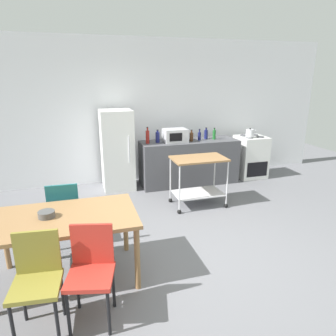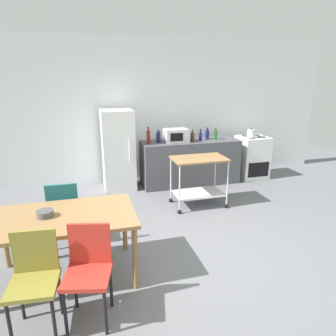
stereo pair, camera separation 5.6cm
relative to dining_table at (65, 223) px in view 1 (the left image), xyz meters
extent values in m
plane|color=slate|center=(1.46, 0.01, -0.67)|extent=(12.00, 12.00, 0.00)
cube|color=white|center=(1.46, 3.21, 0.78)|extent=(8.40, 0.12, 2.90)
cube|color=#4C4C51|center=(2.36, 2.61, -0.22)|extent=(2.00, 0.64, 0.90)
cube|color=olive|center=(0.00, 0.00, 0.06)|extent=(1.50, 0.90, 0.04)
cylinder|color=olive|center=(0.69, -0.39, -0.32)|extent=(0.06, 0.06, 0.71)
cylinder|color=olive|center=(-0.69, 0.39, -0.32)|extent=(0.06, 0.06, 0.71)
cylinder|color=olive|center=(0.69, 0.39, -0.32)|extent=(0.06, 0.06, 0.71)
cube|color=#B72D23|center=(0.21, -0.72, -0.20)|extent=(0.48, 0.48, 0.04)
cube|color=#B72D23|center=(0.25, -0.55, 0.02)|extent=(0.38, 0.12, 0.40)
cylinder|color=black|center=(0.00, -0.85, -0.45)|extent=(0.03, 0.03, 0.45)
cylinder|color=black|center=(0.33, -0.93, -0.45)|extent=(0.03, 0.03, 0.45)
cylinder|color=black|center=(0.08, -0.52, -0.45)|extent=(0.03, 0.03, 0.45)
cylinder|color=black|center=(0.41, -0.60, -0.45)|extent=(0.03, 0.03, 0.45)
cube|color=olive|center=(-0.23, -0.72, -0.20)|extent=(0.44, 0.44, 0.04)
cube|color=olive|center=(-0.22, -0.54, 0.02)|extent=(0.38, 0.07, 0.40)
cylinder|color=black|center=(-0.42, -0.88, -0.45)|extent=(0.03, 0.03, 0.45)
cylinder|color=black|center=(-0.08, -0.91, -0.45)|extent=(0.03, 0.03, 0.45)
cylinder|color=black|center=(-0.39, -0.54, -0.45)|extent=(0.03, 0.03, 0.45)
cylinder|color=black|center=(-0.05, -0.57, -0.45)|extent=(0.03, 0.03, 0.45)
cube|color=#1E666B|center=(-0.04, 0.79, -0.20)|extent=(0.41, 0.41, 0.04)
cube|color=#1E666B|center=(-0.04, 0.61, 0.02)|extent=(0.38, 0.04, 0.40)
cylinder|color=black|center=(0.14, 0.96, -0.45)|extent=(0.03, 0.03, 0.45)
cylinder|color=black|center=(-0.20, 0.97, -0.45)|extent=(0.03, 0.03, 0.45)
cylinder|color=black|center=(0.13, 0.62, -0.45)|extent=(0.03, 0.03, 0.45)
cylinder|color=black|center=(-0.21, 0.63, -0.45)|extent=(0.03, 0.03, 0.45)
cube|color=white|center=(3.81, 2.63, -0.22)|extent=(0.60, 0.60, 0.90)
cube|color=black|center=(3.81, 2.33, -0.42)|extent=(0.48, 0.01, 0.32)
cylinder|color=#47474C|center=(3.68, 2.51, 0.24)|extent=(0.16, 0.16, 0.02)
cylinder|color=#47474C|center=(3.94, 2.51, 0.24)|extent=(0.16, 0.16, 0.02)
cylinder|color=#47474C|center=(3.68, 2.75, 0.24)|extent=(0.16, 0.16, 0.02)
cylinder|color=#47474C|center=(3.94, 2.75, 0.24)|extent=(0.16, 0.16, 0.02)
cube|color=white|center=(0.91, 2.71, 0.10)|extent=(0.60, 0.60, 1.55)
cylinder|color=silver|center=(1.09, 2.40, 0.18)|extent=(0.02, 0.02, 0.50)
cube|color=olive|center=(2.11, 1.47, 0.16)|extent=(0.90, 0.56, 0.03)
cube|color=silver|center=(2.11, 1.47, -0.45)|extent=(0.83, 0.52, 0.02)
cylinder|color=silver|center=(1.69, 1.22, -0.22)|extent=(0.02, 0.02, 0.76)
sphere|color=black|center=(1.69, 1.22, -0.64)|extent=(0.07, 0.07, 0.07)
cylinder|color=silver|center=(2.53, 1.22, -0.22)|extent=(0.02, 0.02, 0.76)
sphere|color=black|center=(2.53, 1.22, -0.64)|extent=(0.07, 0.07, 0.07)
cylinder|color=silver|center=(1.69, 1.72, -0.22)|extent=(0.02, 0.02, 0.76)
sphere|color=black|center=(1.69, 1.72, -0.64)|extent=(0.07, 0.07, 0.07)
cylinder|color=silver|center=(2.53, 1.72, -0.22)|extent=(0.02, 0.02, 0.76)
sphere|color=black|center=(2.53, 1.72, -0.64)|extent=(0.07, 0.07, 0.07)
cylinder|color=maroon|center=(1.49, 2.59, 0.35)|extent=(0.07, 0.07, 0.25)
cylinder|color=maroon|center=(1.49, 2.59, 0.51)|extent=(0.03, 0.03, 0.06)
cylinder|color=black|center=(1.49, 2.59, 0.55)|extent=(0.04, 0.04, 0.01)
cylinder|color=navy|center=(1.70, 2.63, 0.33)|extent=(0.08, 0.08, 0.20)
cylinder|color=navy|center=(1.70, 2.63, 0.45)|extent=(0.04, 0.04, 0.04)
cylinder|color=black|center=(1.70, 2.63, 0.48)|extent=(0.04, 0.04, 0.01)
cube|color=silver|center=(2.05, 2.58, 0.36)|extent=(0.46, 0.34, 0.26)
cube|color=black|center=(2.01, 2.40, 0.36)|extent=(0.25, 0.01, 0.16)
cylinder|color=#4C2D19|center=(2.39, 2.56, 0.31)|extent=(0.07, 0.07, 0.17)
cylinder|color=#4C2D19|center=(2.39, 2.56, 0.42)|extent=(0.03, 0.03, 0.05)
cylinder|color=black|center=(2.39, 2.56, 0.45)|extent=(0.04, 0.04, 0.01)
cylinder|color=navy|center=(2.57, 2.60, 0.31)|extent=(0.06, 0.06, 0.16)
cylinder|color=navy|center=(2.57, 2.60, 0.42)|extent=(0.03, 0.03, 0.06)
cylinder|color=black|center=(2.57, 2.60, 0.46)|extent=(0.03, 0.03, 0.01)
cylinder|color=navy|center=(2.76, 2.70, 0.32)|extent=(0.08, 0.08, 0.18)
cylinder|color=navy|center=(2.76, 2.70, 0.43)|extent=(0.03, 0.03, 0.04)
cylinder|color=black|center=(2.76, 2.70, 0.46)|extent=(0.04, 0.04, 0.01)
cylinder|color=#1E6628|center=(2.91, 2.60, 0.32)|extent=(0.06, 0.06, 0.19)
cylinder|color=#1E6628|center=(2.91, 2.60, 0.43)|extent=(0.03, 0.03, 0.04)
cylinder|color=black|center=(2.91, 2.60, 0.46)|extent=(0.03, 0.03, 0.01)
cylinder|color=#4C4C4C|center=(-0.17, 0.02, 0.11)|extent=(0.17, 0.17, 0.07)
cylinder|color=silver|center=(3.69, 2.53, 0.33)|extent=(0.17, 0.17, 0.16)
sphere|color=black|center=(3.69, 2.53, 0.42)|extent=(0.03, 0.03, 0.03)
cylinder|color=silver|center=(3.81, 2.53, 0.35)|extent=(0.08, 0.02, 0.07)
camera|label=1|loc=(0.21, -3.13, 1.49)|focal=32.82mm
camera|label=2|loc=(0.26, -3.14, 1.49)|focal=32.82mm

